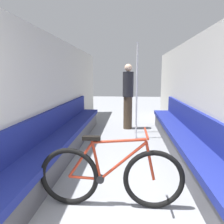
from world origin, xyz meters
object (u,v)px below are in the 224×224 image
(bench_seat_row_right, at_px, (185,142))
(passenger_standing, at_px, (128,96))
(bench_seat_row_left, at_px, (64,139))
(grab_pole_near, at_px, (137,93))
(bicycle, at_px, (111,176))
(grab_pole_far, at_px, (137,91))

(bench_seat_row_right, distance_m, passenger_standing, 2.47)
(bench_seat_row_left, height_order, grab_pole_near, grab_pole_near)
(bench_seat_row_right, height_order, grab_pole_near, grab_pole_near)
(bench_seat_row_left, relative_size, grab_pole_near, 2.39)
(passenger_standing, bearing_deg, bench_seat_row_right, 92.31)
(bench_seat_row_left, bearing_deg, bench_seat_row_right, 0.00)
(bench_seat_row_left, relative_size, bicycle, 3.22)
(bench_seat_row_right, distance_m, bicycle, 2.08)
(bench_seat_row_left, xyz_separation_m, bicycle, (1.06, -1.67, 0.08))
(bench_seat_row_right, relative_size, bicycle, 3.22)
(bicycle, bearing_deg, bench_seat_row_right, 35.49)
(bench_seat_row_right, xyz_separation_m, bicycle, (-1.24, -1.67, 0.08))
(bench_seat_row_left, relative_size, grab_pole_far, 2.39)
(bicycle, bearing_deg, passenger_standing, 69.64)
(bench_seat_row_right, bearing_deg, bench_seat_row_left, 180.00)
(bench_seat_row_right, bearing_deg, passenger_standing, 116.81)
(bench_seat_row_left, height_order, bench_seat_row_right, same)
(bicycle, distance_m, grab_pole_near, 2.94)
(grab_pole_far, bearing_deg, grab_pole_near, -91.24)
(bench_seat_row_left, height_order, bicycle, bicycle)
(bench_seat_row_right, xyz_separation_m, passenger_standing, (-1.08, 2.13, 0.65))
(bench_seat_row_left, height_order, grab_pole_far, grab_pole_far)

